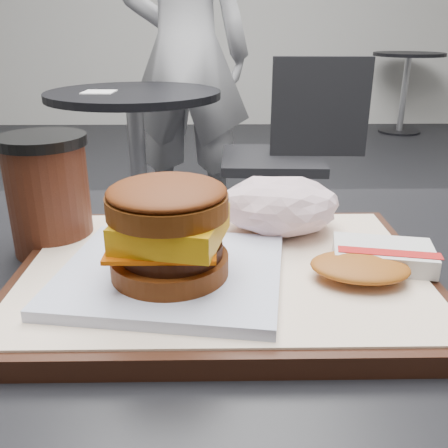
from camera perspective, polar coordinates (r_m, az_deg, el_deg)
The scene contains 11 objects.
customer_table at distance 0.58m, azimuth 1.53°, elevation -23.68°, with size 0.80×0.60×0.77m.
serving_tray at distance 0.47m, azimuth -0.13°, elevation -5.72°, with size 0.38×0.28×0.02m.
breakfast_sandwich at distance 0.42m, azimuth -6.23°, elevation -1.87°, with size 0.21×0.20×0.09m.
hash_brown at distance 0.47m, azimuth 16.65°, elevation -3.99°, with size 0.13×0.10×0.02m.
crumpled_wrapper at distance 0.54m, azimuth 6.29°, elevation 2.12°, with size 0.13×0.10×0.06m, color white, non-canonical shape.
coffee_cup at distance 0.55m, azimuth -19.42°, elevation 3.42°, with size 0.09×0.09×0.13m.
neighbor_table at distance 2.13m, azimuth -9.96°, elevation 9.42°, with size 0.70×0.70×0.75m.
napkin at distance 2.07m, azimuth -14.10°, elevation 14.43°, with size 0.12×0.12×0.00m, color white.
neighbor_chair at distance 2.15m, azimuth 7.37°, elevation 8.57°, with size 0.61×0.44×0.88m.
patron at distance 2.56m, azimuth -4.45°, elevation 18.85°, with size 0.63×0.41×1.73m, color silver.
bg_table_far at distance 5.25m, azimuth 20.14°, elevation 15.87°, with size 0.66×0.66×0.75m.
Camera 1 is at (-0.02, -0.41, 1.00)m, focal length 40.00 mm.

